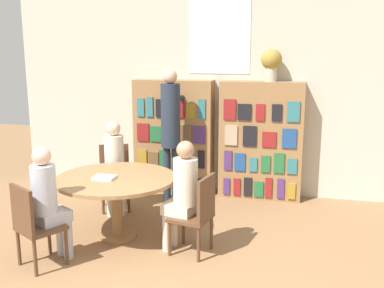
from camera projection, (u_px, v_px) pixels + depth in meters
wall_back at (219, 93)px, 6.69m from camera, size 6.40×0.07×3.00m
bookshelf_left at (174, 137)px, 6.79m from camera, size 1.19×0.34×1.71m
bookshelf_right at (261, 141)px, 6.50m from camera, size 1.19×0.34×1.71m
flower_vase at (271, 62)px, 6.24m from camera, size 0.29×0.29×0.45m
reading_table at (116, 185)px, 5.14m from camera, size 1.37×1.37×0.73m
chair_near_camera at (33, 223)px, 4.44m from camera, size 0.55×0.55×0.87m
chair_left_side at (115, 174)px, 6.15m from camera, size 0.53×0.53×0.87m
chair_far_side at (197, 211)px, 4.74m from camera, size 0.47×0.47×0.87m
seated_reader_left at (115, 162)px, 5.94m from camera, size 0.36×0.40×1.23m
seated_reader_right at (182, 190)px, 4.77m from camera, size 0.39×0.32×1.23m
seated_reader_back at (49, 198)px, 4.52m from camera, size 0.37×0.40×1.23m
librarian_standing at (171, 123)px, 6.23m from camera, size 0.27×0.54×1.89m
open_book_on_table at (104, 178)px, 5.04m from camera, size 0.24×0.18×0.03m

